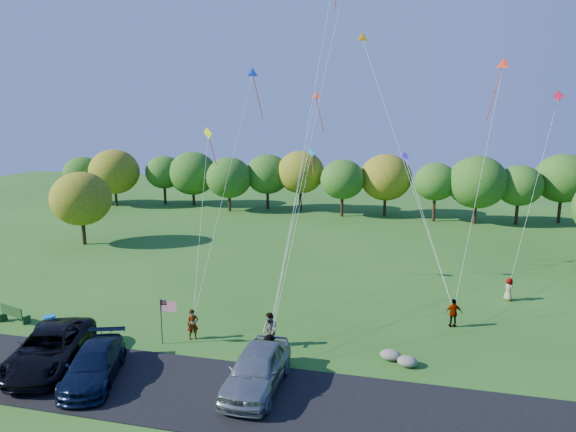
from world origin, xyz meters
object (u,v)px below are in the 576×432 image
object	(u,v)px
minivan_silver	(257,369)
trash_barrel	(50,324)
flyer_c	(270,350)
flyer_e	(509,289)
flyer_b	(270,330)
flyer_d	(454,313)
park_bench	(13,314)
minivan_dark	(49,349)
minivan_navy	(94,365)
flyer_a	(193,325)

from	to	relation	value
minivan_silver	trash_barrel	xyz separation A→B (m)	(-13.35, 3.16, -0.52)
flyer_c	flyer_e	bearing A→B (deg)	-117.84
flyer_b	flyer_d	size ratio (longest dim) A/B	1.11
park_bench	trash_barrel	size ratio (longest dim) A/B	1.99
minivan_dark	flyer_b	xyz separation A→B (m)	(9.99, 4.69, -0.02)
minivan_dark	park_bench	xyz separation A→B (m)	(-5.79, 4.11, -0.38)
minivan_navy	trash_barrel	distance (m)	7.13
flyer_a	flyer_d	xyz separation A→B (m)	(14.18, 5.12, -0.00)
minivan_dark	flyer_d	bearing A→B (deg)	7.95
flyer_c	flyer_d	size ratio (longest dim) A/B	0.93
flyer_e	minivan_silver	bearing A→B (deg)	103.32
flyer_c	flyer_e	xyz separation A→B (m)	(13.17, 12.37, -0.02)
park_bench	trash_barrel	distance (m)	3.07
park_bench	trash_barrel	world-z (taller)	park_bench
trash_barrel	minivan_navy	bearing A→B (deg)	-36.59
flyer_a	flyer_c	bearing A→B (deg)	-52.85
minivan_navy	park_bench	bearing A→B (deg)	132.65
flyer_a	park_bench	world-z (taller)	flyer_a
minivan_dark	trash_barrel	xyz separation A→B (m)	(-2.78, 3.54, -0.48)
park_bench	flyer_c	bearing A→B (deg)	10.97
minivan_navy	minivan_silver	xyz separation A→B (m)	(7.63, 1.08, 0.18)
minivan_silver	flyer_d	size ratio (longest dim) A/B	3.25
minivan_navy	minivan_silver	world-z (taller)	minivan_silver
flyer_d	park_bench	distance (m)	26.16
minivan_dark	minivan_navy	distance (m)	3.03
park_bench	flyer_d	bearing A→B (deg)	28.12
minivan_dark	minivan_navy	size ratio (longest dim) A/B	1.23
flyer_a	flyer_e	world-z (taller)	flyer_a
minivan_silver	park_bench	size ratio (longest dim) A/B	2.86
flyer_a	flyer_d	size ratio (longest dim) A/B	1.00
minivan_navy	flyer_d	distance (m)	19.79
flyer_e	flyer_c	bearing A→B (deg)	98.17
flyer_a	flyer_e	size ratio (longest dim) A/B	1.11
park_bench	minivan_dark	bearing A→B (deg)	-19.64
minivan_silver	flyer_a	size ratio (longest dim) A/B	3.25
minivan_navy	flyer_b	distance (m)	8.88
trash_barrel	flyer_a	bearing A→B (deg)	7.22
minivan_dark	flyer_a	world-z (taller)	minivan_dark
flyer_d	trash_barrel	bearing A→B (deg)	3.26
flyer_c	trash_barrel	bearing A→B (deg)	15.55
minivan_navy	flyer_b	size ratio (longest dim) A/B	2.81
minivan_navy	flyer_c	size ratio (longest dim) A/B	3.33
flyer_b	flyer_c	distance (m)	2.02
flyer_a	flyer_d	distance (m)	15.08
minivan_dark	trash_barrel	distance (m)	4.52
minivan_silver	flyer_a	xyz separation A→B (m)	(-4.99, 4.22, -0.15)
minivan_dark	minivan_silver	world-z (taller)	minivan_silver
minivan_navy	flyer_c	xyz separation A→B (m)	(7.57, 3.45, -0.03)
minivan_navy	flyer_b	bearing A→B (deg)	18.96
flyer_b	flyer_d	world-z (taller)	flyer_b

